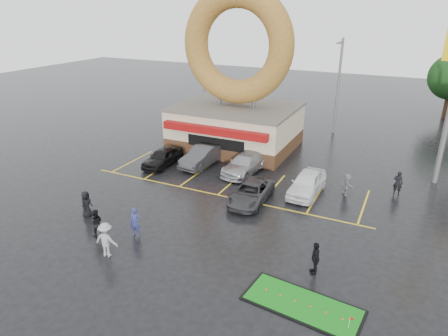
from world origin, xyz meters
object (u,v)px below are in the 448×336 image
at_px(car_white, 307,183).
at_px(car_black, 163,157).
at_px(streetlight_mid, 338,84).
at_px(car_silver, 245,163).
at_px(person_cameraman, 315,258).
at_px(dumpster, 188,135).
at_px(streetlight_left, 203,75).
at_px(person_blue, 135,222).
at_px(putting_green, 302,305).
at_px(donut_shop, 236,97).
at_px(car_dgrey, 203,156).
at_px(car_grey, 251,193).

bearing_deg(car_white, car_black, -178.54).
relative_size(streetlight_mid, car_silver, 1.85).
xyz_separation_m(car_black, person_cameraman, (14.09, -8.34, 0.12)).
distance_m(streetlight_mid, dumpster, 14.96).
relative_size(car_white, person_cameraman, 2.71).
distance_m(streetlight_left, person_blue, 24.73).
distance_m(car_black, person_cameraman, 16.37).
xyz_separation_m(streetlight_left, putting_green, (17.95, -24.40, -4.74)).
bearing_deg(streetlight_mid, car_black, -125.02).
bearing_deg(streetlight_left, car_silver, -50.18).
distance_m(donut_shop, car_white, 11.31).
height_order(donut_shop, streetlight_left, donut_shop).
height_order(streetlight_mid, car_dgrey, streetlight_mid).
bearing_deg(person_cameraman, car_black, -144.56).
bearing_deg(streetlight_left, car_grey, -53.08).
bearing_deg(person_cameraman, car_grey, -159.30).
bearing_deg(car_black, person_cameraman, -29.54).
bearing_deg(person_blue, dumpster, 100.78).
relative_size(person_blue, person_cameraman, 1.02).
relative_size(donut_shop, car_dgrey, 2.88).
bearing_deg(car_dgrey, person_blue, -74.77).
bearing_deg(car_grey, streetlight_mid, 82.44).
xyz_separation_m(car_grey, car_white, (2.91, 2.68, 0.13)).
bearing_deg(putting_green, car_black, 142.86).
height_order(streetlight_mid, dumpster, streetlight_mid).
xyz_separation_m(donut_shop, car_silver, (3.10, -5.17, -3.76)).
relative_size(streetlight_left, car_black, 2.20).
bearing_deg(car_grey, putting_green, -56.97).
relative_size(donut_shop, car_white, 3.04).
xyz_separation_m(streetlight_mid, car_silver, (-3.90, -13.11, -4.08)).
distance_m(donut_shop, car_dgrey, 6.39).
xyz_separation_m(streetlight_mid, person_blue, (-5.75, -23.98, -3.94)).
height_order(donut_shop, car_white, donut_shop).
distance_m(streetlight_left, car_white, 20.91).
relative_size(donut_shop, person_cameraman, 8.25).
bearing_deg(person_blue, car_grey, 48.37).
relative_size(streetlight_left, car_dgrey, 1.92).
height_order(car_black, person_blue, person_blue).
height_order(car_dgrey, person_blue, person_blue).
xyz_separation_m(streetlight_mid, car_black, (-10.26, -14.64, -4.09)).
relative_size(streetlight_mid, car_grey, 2.01).
bearing_deg(person_blue, streetlight_mid, 66.76).
height_order(streetlight_mid, car_grey, streetlight_mid).
height_order(streetlight_mid, person_blue, streetlight_mid).
height_order(car_dgrey, car_silver, car_dgrey).
bearing_deg(car_black, car_silver, 14.59).
height_order(car_silver, person_cameraman, person_cameraman).
relative_size(streetlight_left, car_grey, 2.01).
bearing_deg(car_white, car_dgrey, 171.57).
bearing_deg(streetlight_mid, donut_shop, -131.38).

